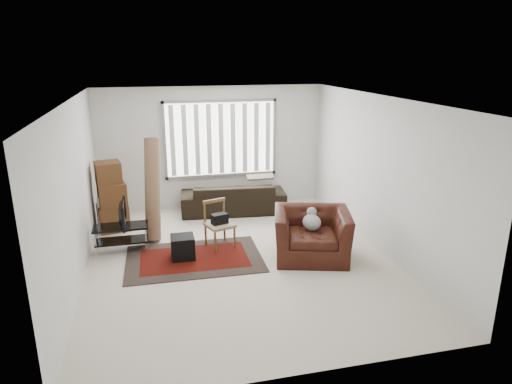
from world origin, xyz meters
TOP-DOWN VIEW (x-y plane):
  - room at (0.03, 0.51)m, footprint 6.00×6.02m
  - persian_rug at (-0.74, 0.21)m, footprint 2.31×1.57m
  - tv_stand at (-1.95, 0.87)m, footprint 0.94×0.42m
  - tv at (-1.95, 0.87)m, footprint 0.10×0.76m
  - subwoofer at (-0.92, 0.28)m, footprint 0.39×0.39m
  - moving_boxes at (-2.15, 1.95)m, footprint 0.65×0.62m
  - white_flatpack at (-2.15, 1.86)m, footprint 0.54×0.19m
  - rolled_rug at (-1.36, 1.40)m, footprint 0.42×0.87m
  - sofa at (0.36, 2.45)m, footprint 2.34×1.19m
  - side_chair at (-0.24, 0.63)m, footprint 0.58×0.58m
  - armchair at (1.23, -0.16)m, footprint 1.52×1.41m

SIDE VIEW (x-z plane):
  - persian_rug at x=-0.74m, z-range 0.00..0.02m
  - subwoofer at x=-0.92m, z-range 0.02..0.41m
  - tv_stand at x=-1.95m, z-range 0.10..0.57m
  - white_flatpack at x=-2.15m, z-range 0.00..0.69m
  - sofa at x=0.36m, z-range 0.00..0.87m
  - armchair at x=1.23m, z-range 0.00..0.94m
  - side_chair at x=-0.24m, z-range 0.05..0.90m
  - moving_boxes at x=-2.15m, z-range -0.05..1.33m
  - tv at x=-1.95m, z-range 0.47..0.91m
  - rolled_rug at x=-1.36m, z-range 0.00..1.89m
  - room at x=0.03m, z-range 0.40..3.11m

